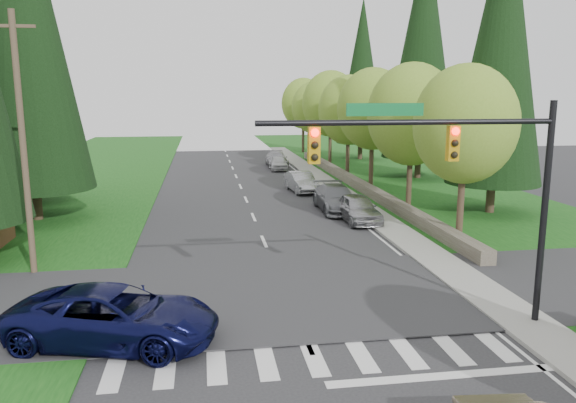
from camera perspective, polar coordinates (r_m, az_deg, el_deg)
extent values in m
cube|color=#144813|center=(35.01, 18.34, -1.12)|extent=(14.00, 110.00, 0.06)
cube|color=#144813|center=(32.87, -26.57, -2.49)|extent=(14.00, 110.00, 0.06)
cube|color=#28282B|center=(19.94, -0.07, -9.60)|extent=(120.00, 8.00, 0.10)
cube|color=gray|center=(34.58, 7.78, -0.75)|extent=(1.80, 80.00, 0.13)
cube|color=gray|center=(34.35, 6.42, -0.79)|extent=(0.20, 80.00, 0.13)
cube|color=#4C4438|center=(42.56, 6.96, 1.84)|extent=(0.70, 40.00, 0.70)
cylinder|color=black|center=(18.35, 24.56, -1.35)|extent=(0.20, 0.20, 6.80)
cylinder|color=black|center=(16.03, 12.26, 7.87)|extent=(8.60, 0.16, 0.16)
cube|color=#0C662D|center=(15.83, 9.85, 9.19)|extent=(2.20, 0.04, 0.35)
cube|color=#BF8C0C|center=(16.58, 16.40, 5.69)|extent=(0.32, 0.24, 1.00)
sphere|color=#FF0C05|center=(16.43, 16.67, 6.86)|extent=(0.22, 0.22, 0.22)
cube|color=#BF8C0C|center=(15.32, 2.65, 5.73)|extent=(0.32, 0.24, 1.00)
sphere|color=#FF0C05|center=(15.16, 2.76, 7.00)|extent=(0.22, 0.22, 0.22)
cylinder|color=#473828|center=(23.53, -25.31, 5.03)|extent=(0.24, 0.24, 10.00)
cube|color=#473828|center=(23.57, -26.20, 15.71)|extent=(1.60, 0.10, 0.12)
cylinder|color=#38281C|center=(27.63, 17.19, 0.82)|extent=(0.32, 0.32, 4.76)
ellipsoid|color=olive|center=(27.28, 17.57, 7.51)|extent=(4.80, 4.80, 5.52)
cylinder|color=#38281C|center=(34.01, 12.25, 3.01)|extent=(0.32, 0.32, 4.93)
ellipsoid|color=olive|center=(33.73, 12.48, 8.65)|extent=(5.20, 5.20, 5.98)
cylinder|color=#38281C|center=(40.51, 8.47, 4.45)|extent=(0.32, 0.32, 5.04)
ellipsoid|color=olive|center=(40.28, 8.61, 9.29)|extent=(5.00, 5.00, 5.75)
cylinder|color=#38281C|center=(47.24, 6.09, 5.27)|extent=(0.32, 0.32, 4.82)
ellipsoid|color=olive|center=(47.04, 6.17, 9.24)|extent=(5.00, 5.00, 5.75)
cylinder|color=#38281C|center=(54.02, 4.30, 6.18)|extent=(0.32, 0.32, 5.15)
ellipsoid|color=olive|center=(53.85, 4.36, 9.89)|extent=(5.40, 5.40, 6.21)
cylinder|color=#38281C|center=(60.82, 2.63, 6.51)|extent=(0.32, 0.32, 4.70)
ellipsoid|color=olive|center=(60.66, 2.66, 9.52)|extent=(4.80, 4.80, 5.52)
cylinder|color=#38281C|center=(67.69, 1.55, 7.08)|extent=(0.32, 0.32, 4.98)
ellipsoid|color=olive|center=(67.55, 1.56, 9.94)|extent=(5.20, 5.20, 5.98)
cylinder|color=#38281C|center=(34.27, -24.12, -0.12)|extent=(0.50, 0.50, 2.00)
cone|color=black|center=(34.02, -25.52, 17.17)|extent=(6.46, 6.46, 19.00)
cylinder|color=#38281C|center=(40.50, -24.65, 1.40)|extent=(0.50, 0.50, 2.00)
cone|color=black|center=(40.20, -25.72, 14.58)|extent=(5.78, 5.78, 17.00)
cylinder|color=#38281C|center=(35.30, 19.88, 0.48)|extent=(0.50, 0.50, 2.00)
cone|color=black|center=(34.91, 20.84, 14.84)|extent=(5.44, 5.44, 16.00)
cylinder|color=#38281C|center=(48.27, 13.04, 3.49)|extent=(0.50, 0.50, 2.00)
cone|color=black|center=(48.05, 13.56, 15.15)|extent=(6.12, 6.12, 18.00)
cylinder|color=#38281C|center=(61.12, 7.33, 5.18)|extent=(0.50, 0.50, 2.00)
cone|color=black|center=(60.88, 7.53, 12.98)|extent=(5.10, 5.10, 15.00)
imported|color=#0B0D37|center=(16.85, -17.21, -11.08)|extent=(6.36, 4.18, 1.63)
imported|color=#9E9EA2|center=(31.23, 7.09, -0.69)|extent=(2.00, 4.53, 1.52)
imported|color=slate|center=(33.98, 4.91, 0.32)|extent=(2.19, 5.33, 1.54)
imported|color=#A1A1A5|center=(40.57, 1.35, 2.01)|extent=(2.01, 4.52, 1.44)
imported|color=silver|center=(52.32, -0.94, 3.95)|extent=(1.83, 3.98, 1.32)
imported|color=#999A9E|center=(54.85, -1.16, 4.31)|extent=(2.06, 4.87, 1.40)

